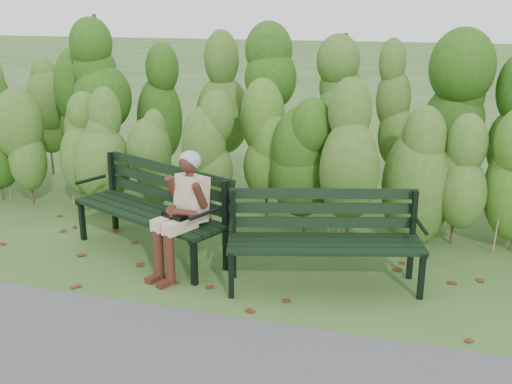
# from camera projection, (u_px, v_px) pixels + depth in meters

# --- Properties ---
(ground) EXTENTS (80.00, 80.00, 0.00)m
(ground) POSITION_uv_depth(u_px,v_px,m) (246.00, 271.00, 6.14)
(ground) COLOR #325020
(hedge_band) EXTENTS (11.04, 1.67, 2.42)m
(hedge_band) POSITION_uv_depth(u_px,v_px,m) (290.00, 118.00, 7.47)
(hedge_band) COLOR #47381E
(hedge_band) RESTS_ON ground
(leaf_litter) EXTENTS (5.76, 1.86, 0.01)m
(leaf_litter) POSITION_uv_depth(u_px,v_px,m) (225.00, 281.00, 5.92)
(leaf_litter) COLOR #5A2912
(leaf_litter) RESTS_ON ground
(bench_left) EXTENTS (2.00, 1.33, 0.96)m
(bench_left) POSITION_uv_depth(u_px,v_px,m) (155.00, 203.00, 6.48)
(bench_left) COLOR black
(bench_left) RESTS_ON ground
(bench_right) EXTENTS (1.93, 1.06, 0.92)m
(bench_right) POSITION_uv_depth(u_px,v_px,m) (324.00, 232.00, 5.72)
(bench_right) COLOR black
(bench_right) RESTS_ON ground
(seated_woman) EXTENTS (0.56, 0.73, 1.25)m
(seated_woman) POSITION_uv_depth(u_px,v_px,m) (183.00, 205.00, 5.91)
(seated_woman) COLOR beige
(seated_woman) RESTS_ON ground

